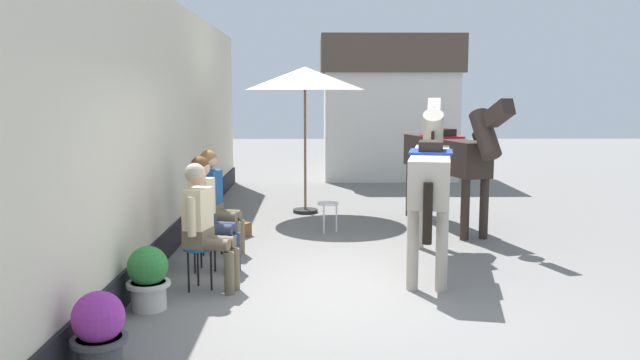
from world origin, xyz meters
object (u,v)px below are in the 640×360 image
object	(u,v)px
cafe_parasol	(305,79)
seated_visitor_near	(204,220)
saddled_horse_far	(448,155)
seated_visitor_middle	(208,208)
spare_stool_white	(328,206)
seated_visitor_far	(215,197)
satchel_bag	(243,230)
saddled_horse_near	(431,173)
flower_planter_near	(99,331)
flower_planter_far	(148,277)

from	to	relation	value
cafe_parasol	seated_visitor_near	bearing A→B (deg)	-102.84
saddled_horse_far	seated_visitor_middle	bearing A→B (deg)	-143.83
spare_stool_white	cafe_parasol	bearing A→B (deg)	102.88
seated_visitor_far	satchel_bag	xyz separation A→B (m)	(0.25, 1.04, -0.68)
seated_visitor_near	seated_visitor_far	world-z (taller)	same
seated_visitor_middle	saddled_horse_near	size ratio (longest dim) A/B	0.47
flower_planter_near	cafe_parasol	size ratio (longest dim) A/B	0.25
saddled_horse_near	satchel_bag	xyz separation A→B (m)	(-2.49, 1.58, -1.06)
saddled_horse_near	cafe_parasol	bearing A→B (deg)	114.36
seated_visitor_middle	satchel_bag	xyz separation A→B (m)	(0.21, 1.86, -0.68)
satchel_bag	spare_stool_white	bearing A→B (deg)	-48.74
seated_visitor_far	seated_visitor_middle	bearing A→B (deg)	-87.48
flower_planter_near	seated_visitor_near	bearing A→B (deg)	77.61
satchel_bag	flower_planter_near	bearing A→B (deg)	-159.90
flower_planter_far	cafe_parasol	world-z (taller)	cafe_parasol
seated_visitor_middle	spare_stool_white	world-z (taller)	seated_visitor_middle
seated_visitor_middle	saddled_horse_near	xyz separation A→B (m)	(2.70, 0.28, 0.38)
seated_visitor_near	cafe_parasol	size ratio (longest dim) A/B	0.54
saddled_horse_far	cafe_parasol	distance (m)	2.89
seated_visitor_near	spare_stool_white	xyz separation A→B (m)	(1.40, 2.92, -0.38)
saddled_horse_near	flower_planter_near	world-z (taller)	saddled_horse_near
seated_visitor_middle	satchel_bag	distance (m)	1.99
seated_visitor_middle	flower_planter_near	bearing A→B (deg)	-97.63
seated_visitor_middle	flower_planter_far	xyz separation A→B (m)	(-0.37, -1.37, -0.44)
seated_visitor_near	satchel_bag	xyz separation A→B (m)	(0.13, 2.60, -0.68)
spare_stool_white	satchel_bag	size ratio (longest dim) A/B	1.64
flower_planter_near	satchel_bag	xyz separation A→B (m)	(0.59, 4.68, -0.23)
seated_visitor_far	spare_stool_white	size ratio (longest dim) A/B	3.02
satchel_bag	saddled_horse_near	bearing A→B (deg)	-95.05
seated_visitor_middle	flower_planter_near	size ratio (longest dim) A/B	2.17
saddled_horse_far	flower_planter_near	size ratio (longest dim) A/B	4.56
seated_visitor_near	satchel_bag	distance (m)	2.69
saddled_horse_far	flower_planter_far	distance (m)	5.43
seated_visitor_middle	saddled_horse_near	bearing A→B (deg)	5.89
cafe_parasol	spare_stool_white	world-z (taller)	cafe_parasol
flower_planter_near	spare_stool_white	bearing A→B (deg)	69.57
saddled_horse_near	cafe_parasol	size ratio (longest dim) A/B	1.15
saddled_horse_near	saddled_horse_far	xyz separation A→B (m)	(0.68, 2.19, 0.00)
satchel_bag	saddled_horse_far	bearing A→B (deg)	-51.75
flower_planter_far	seated_visitor_far	bearing A→B (deg)	81.25
seated_visitor_far	cafe_parasol	xyz separation A→B (m)	(1.15, 2.97, 1.59)
saddled_horse_far	satchel_bag	world-z (taller)	saddled_horse_far
spare_stool_white	saddled_horse_far	bearing A→B (deg)	8.91
seated_visitor_far	saddled_horse_near	world-z (taller)	saddled_horse_near
flower_planter_far	satchel_bag	world-z (taller)	flower_planter_far
saddled_horse_far	flower_planter_near	xyz separation A→B (m)	(-3.76, -5.29, -0.82)
saddled_horse_near	satchel_bag	size ratio (longest dim) A/B	10.58
saddled_horse_near	spare_stool_white	world-z (taller)	saddled_horse_near
seated_visitor_middle	satchel_bag	size ratio (longest dim) A/B	4.96
seated_visitor_near	cafe_parasol	distance (m)	4.92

